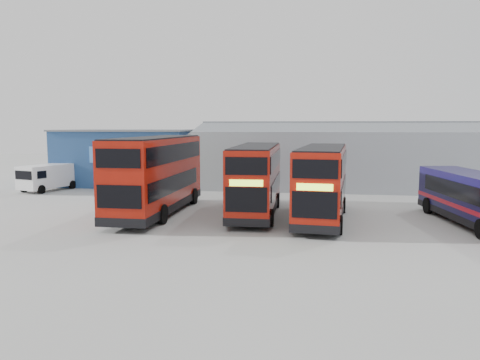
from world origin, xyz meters
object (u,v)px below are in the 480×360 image
maintenance_shed (366,157)px  double_decker_right (322,184)px  single_decker_blue (477,201)px  double_decker_left (157,176)px  double_decker_centre (256,180)px  panel_van (48,176)px  office_block (130,157)px

maintenance_shed → double_decker_right: maintenance_shed is taller
maintenance_shed → single_decker_blue: size_ratio=2.81×
double_decker_left → single_decker_blue: bearing=178.0°
single_decker_blue → double_decker_left: bearing=-11.0°
double_decker_centre → single_decker_blue: (12.36, -1.57, -0.71)m
maintenance_shed → single_decker_blue: maintenance_shed is taller
double_decker_right → maintenance_shed: bearing=80.8°
double_decker_left → single_decker_blue: 18.55m
maintenance_shed → panel_van: 28.13m
office_block → double_decker_left: office_block is taller
maintenance_shed → single_decker_blue: (4.05, -17.18, -1.17)m
double_decker_right → office_block: bearing=145.5°
office_block → double_decker_left: 16.20m
double_decker_right → panel_van: (-22.74, 9.10, -0.91)m
double_decker_centre → office_block: bearing=134.2°
double_decker_centre → panel_van: 20.38m
double_decker_left → single_decker_blue: size_ratio=1.06×
maintenance_shed → office_block: bearing=-174.8°
double_decker_left → double_decker_centre: bearing=-172.7°
double_decker_centre → single_decker_blue: 12.48m
double_decker_centre → panel_van: (-18.73, 7.99, -0.91)m
office_block → maintenance_shed: maintenance_shed is taller
office_block → panel_van: 7.67m
double_decker_left → double_decker_right: double_decker_left is taller
double_decker_left → office_block: bearing=-61.7°
double_decker_centre → panel_van: bearing=155.9°
double_decker_centre → double_decker_right: double_decker_centre is taller
double_decker_right → panel_van: double_decker_right is taller
double_decker_right → single_decker_blue: size_ratio=0.95×
office_block → double_decker_right: bearing=-39.7°
double_decker_left → double_decker_centre: (6.15, 0.73, -0.26)m
double_decker_right → single_decker_blue: (8.35, -0.46, -0.71)m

